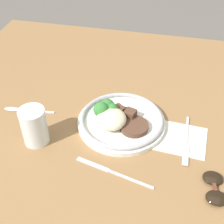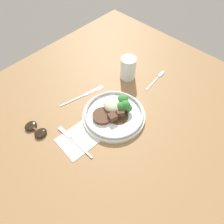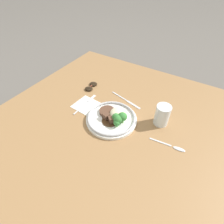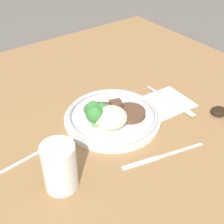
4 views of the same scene
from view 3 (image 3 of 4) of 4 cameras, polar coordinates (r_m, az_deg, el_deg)
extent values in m
plane|color=#5B5651|center=(0.87, 1.15, -5.17)|extent=(8.00, 8.00, 0.00)
cube|color=olive|center=(0.86, 1.16, -4.27)|extent=(1.17, 1.13, 0.04)
cube|color=silver|center=(0.94, -7.97, 2.01)|extent=(0.15, 0.13, 0.00)
cylinder|color=white|center=(0.85, -0.14, -2.33)|extent=(0.25, 0.25, 0.01)
torus|color=#B2B2B7|center=(0.84, -0.14, -1.71)|extent=(0.23, 0.23, 0.01)
ellipsoid|color=beige|center=(0.83, 2.06, -0.55)|extent=(0.08, 0.08, 0.05)
cylinder|color=brown|center=(0.87, -1.58, 0.20)|extent=(0.08, 0.08, 0.01)
cylinder|color=#472D19|center=(0.83, -0.68, -2.94)|extent=(0.08, 0.08, 0.00)
cube|color=brown|center=(0.81, -0.04, -2.49)|extent=(0.04, 0.04, 0.03)
cube|color=brown|center=(0.81, -0.11, -2.82)|extent=(0.04, 0.04, 0.03)
cube|color=brown|center=(0.83, -1.88, -1.30)|extent=(0.04, 0.04, 0.03)
cube|color=brown|center=(0.83, -0.77, -1.93)|extent=(0.03, 0.03, 0.02)
cylinder|color=#669E51|center=(0.80, 1.55, -4.39)|extent=(0.01, 0.01, 0.01)
sphere|color=#387F38|center=(0.79, 1.57, -3.54)|extent=(0.03, 0.03, 0.03)
cylinder|color=#669E51|center=(0.82, 3.36, -2.83)|extent=(0.02, 0.02, 0.02)
sphere|color=#387F38|center=(0.80, 3.43, -1.56)|extent=(0.04, 0.04, 0.04)
cylinder|color=#669E51|center=(0.81, 1.88, -3.57)|extent=(0.01, 0.01, 0.02)
sphere|color=#387F38|center=(0.79, 1.91, -2.41)|extent=(0.04, 0.04, 0.04)
cylinder|color=#669E51|center=(0.82, 1.29, -2.77)|extent=(0.01, 0.01, 0.02)
sphere|color=#387F38|center=(0.81, 1.31, -1.70)|extent=(0.04, 0.04, 0.04)
cylinder|color=yellow|center=(0.85, 15.78, -2.05)|extent=(0.06, 0.06, 0.06)
cylinder|color=white|center=(0.84, 16.07, -0.97)|extent=(0.07, 0.07, 0.10)
cube|color=silver|center=(0.93, -10.17, 1.29)|extent=(0.01, 0.11, 0.00)
cube|color=silver|center=(0.98, -6.72, 4.41)|extent=(0.02, 0.07, 0.00)
cube|color=silver|center=(0.99, 2.63, 5.08)|extent=(0.12, 0.04, 0.00)
cube|color=silver|center=(0.94, 7.06, 2.33)|extent=(0.09, 0.03, 0.00)
cube|color=silver|center=(0.79, 15.44, -9.54)|extent=(0.10, 0.02, 0.00)
ellipsoid|color=silver|center=(0.79, 21.06, -11.22)|extent=(0.05, 0.02, 0.01)
ellipsoid|color=black|center=(1.05, -7.60, 7.54)|extent=(0.05, 0.05, 0.01)
ellipsoid|color=black|center=(1.08, -6.12, 9.10)|extent=(0.05, 0.05, 0.01)
cube|color=brown|center=(1.06, -6.86, 8.43)|extent=(0.01, 0.02, 0.00)
camera|label=1|loc=(1.21, 15.16, 41.93)|focal=50.00mm
camera|label=2|loc=(0.71, -58.96, 34.34)|focal=35.00mm
camera|label=4|loc=(1.02, 40.65, 27.94)|focal=50.00mm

